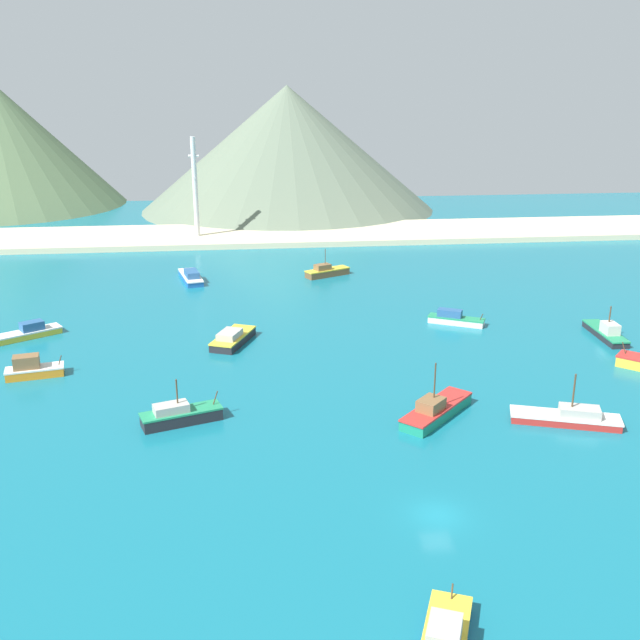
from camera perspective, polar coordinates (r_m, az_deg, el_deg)
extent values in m
cube|color=#146B7F|center=(87.47, 4.15, -4.45)|extent=(260.00, 280.00, 0.50)
cylinder|color=#4C3823|center=(97.19, 22.87, -2.09)|extent=(0.59, 0.56, 1.63)
cube|color=orange|center=(92.86, -21.56, -3.88)|extent=(6.85, 3.63, 0.97)
cube|color=white|center=(92.65, -21.60, -3.54)|extent=(6.98, 3.70, 0.20)
cube|color=brown|center=(92.42, -22.17, -3.08)|extent=(3.22, 2.33, 1.55)
cylinder|color=#4C3823|center=(92.25, -19.84, -3.04)|extent=(0.59, 0.23, 1.32)
cube|color=#232328|center=(107.04, 21.57, -1.06)|extent=(2.77, 9.73, 0.79)
cube|color=#238C5B|center=(106.89, 21.60, -0.81)|extent=(2.83, 9.92, 0.20)
cube|color=beige|center=(105.62, 21.92, -0.60)|extent=(1.90, 2.73, 1.43)
cylinder|color=#4C3823|center=(105.54, 21.91, 0.43)|extent=(0.19, 0.19, 2.22)
cube|color=#1E5BA8|center=(130.32, -10.16, 3.27)|extent=(5.05, 10.63, 0.83)
cube|color=white|center=(130.19, -10.18, 3.49)|extent=(5.15, 10.84, 0.20)
cube|color=#28568C|center=(128.81, -10.09, 3.63)|extent=(3.02, 4.70, 1.07)
cube|color=#232328|center=(76.42, -10.86, -7.55)|extent=(8.47, 4.90, 1.20)
cube|color=#238C5B|center=(76.12, -10.89, -7.08)|extent=(8.64, 5.00, 0.20)
cube|color=#B2ADA3|center=(75.70, -11.67, -6.83)|extent=(3.90, 2.85, 0.88)
cylinder|color=#4C3823|center=(76.64, -8.27, -6.14)|extent=(0.69, 0.33, 1.61)
cylinder|color=#4C3823|center=(75.12, -11.23, -5.53)|extent=(0.17, 0.17, 2.62)
cube|color=brown|center=(131.20, 0.58, 3.73)|extent=(8.39, 5.77, 1.11)
cube|color=gold|center=(131.04, 0.58, 4.00)|extent=(8.56, 5.88, 0.20)
cube|color=brown|center=(130.34, 0.21, 4.20)|extent=(3.30, 2.82, 1.01)
cylinder|color=#4C3823|center=(130.19, 0.41, 5.05)|extent=(0.11, 0.11, 2.83)
cube|color=silver|center=(106.75, 10.69, -0.10)|extent=(7.96, 5.44, 0.84)
cube|color=#238C5B|center=(106.59, 10.70, 0.17)|extent=(8.12, 5.55, 0.20)
cube|color=#28568C|center=(106.57, 10.20, 0.55)|extent=(3.76, 2.94, 1.05)
cylinder|color=#4C3823|center=(105.92, 12.61, 0.20)|extent=(0.51, 0.34, 1.15)
cube|color=gold|center=(107.09, -22.32, -1.15)|extent=(9.52, 7.38, 0.76)
cube|color=white|center=(106.94, -22.35, -0.91)|extent=(9.71, 7.53, 0.20)
cube|color=#28568C|center=(107.06, -21.78, -0.43)|extent=(3.48, 3.15, 1.19)
cube|color=#232328|center=(97.91, -6.87, -1.55)|extent=(6.25, 9.17, 0.99)
cube|color=gold|center=(97.71, -6.88, -1.22)|extent=(6.37, 9.35, 0.20)
cube|color=#B2ADA3|center=(96.61, -7.14, -1.13)|extent=(3.63, 4.35, 0.85)
cube|color=#14478C|center=(49.74, 9.83, -23.64)|extent=(5.29, 7.84, 0.84)
cube|color=gold|center=(49.40, 9.86, -23.19)|extent=(5.39, 7.99, 0.20)
cube|color=#B2ADA3|center=(48.18, 9.77, -23.19)|extent=(2.84, 3.19, 1.39)
cylinder|color=#4C3823|center=(51.64, 10.37, -20.39)|extent=(0.31, 0.52, 1.14)
cube|color=red|center=(79.23, 18.75, -7.46)|extent=(11.10, 5.98, 0.73)
cube|color=white|center=(79.04, 18.79, -7.16)|extent=(11.32, 6.10, 0.20)
cube|color=#B2ADA3|center=(78.99, 19.81, -6.82)|extent=(4.44, 3.21, 0.98)
cylinder|color=#4C3823|center=(77.97, 19.40, -5.27)|extent=(0.19, 0.19, 3.58)
cube|color=#198466|center=(77.35, 9.18, -7.17)|extent=(9.30, 9.52, 1.07)
cube|color=red|center=(77.08, 9.21, -6.74)|extent=(9.49, 9.71, 0.20)
cube|color=brown|center=(75.73, 8.75, -6.60)|extent=(3.46, 3.48, 1.20)
cylinder|color=#4C3823|center=(75.18, 9.05, -4.72)|extent=(0.16, 0.16, 3.81)
cube|color=beige|center=(165.75, -0.93, 6.81)|extent=(247.00, 23.67, 1.20)
cone|color=#60705B|center=(202.17, -2.58, 13.39)|extent=(80.06, 80.06, 32.83)
cylinder|color=silver|center=(161.44, -9.81, 10.08)|extent=(1.09, 1.09, 22.52)
cylinder|color=silver|center=(160.61, -9.95, 12.63)|extent=(2.25, 0.55, 0.55)
cylinder|color=silver|center=(161.09, -9.86, 11.03)|extent=(0.55, 1.80, 0.55)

